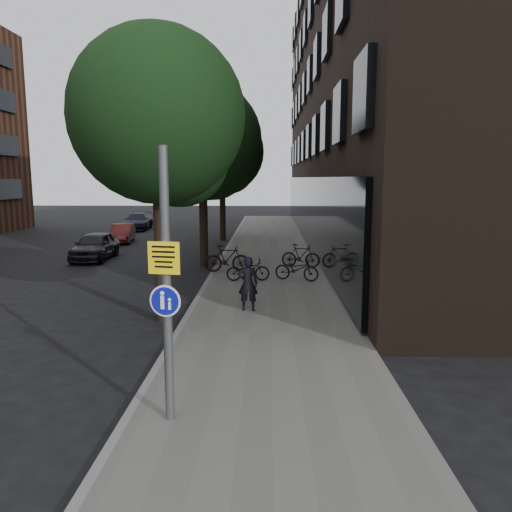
{
  "coord_description": "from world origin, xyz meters",
  "views": [
    {
      "loc": [
        0.17,
        -8.24,
        3.77
      ],
      "look_at": [
        -0.1,
        3.04,
        2.0
      ],
      "focal_mm": 35.0,
      "sensor_mm": 36.0,
      "label": 1
    }
  ],
  "objects_px": {
    "pedestrian": "(248,284)",
    "parked_car_near": "(95,246)",
    "signpost": "(167,286)",
    "parked_bike_facade_near": "(297,269)"
  },
  "relations": [
    {
      "from": "parked_bike_facade_near",
      "to": "parked_car_near",
      "type": "distance_m",
      "value": 10.44
    },
    {
      "from": "pedestrian",
      "to": "signpost",
      "type": "bearing_deg",
      "value": 82.91
    },
    {
      "from": "parked_car_near",
      "to": "pedestrian",
      "type": "bearing_deg",
      "value": -52.41
    },
    {
      "from": "signpost",
      "to": "parked_car_near",
      "type": "distance_m",
      "value": 17.02
    },
    {
      "from": "signpost",
      "to": "pedestrian",
      "type": "relative_size",
      "value": 2.71
    },
    {
      "from": "signpost",
      "to": "parked_bike_facade_near",
      "type": "xyz_separation_m",
      "value": [
        2.52,
        10.48,
        -1.65
      ]
    },
    {
      "from": "pedestrian",
      "to": "parked_car_near",
      "type": "bearing_deg",
      "value": -49.72
    },
    {
      "from": "signpost",
      "to": "parked_car_near",
      "type": "relative_size",
      "value": 1.09
    },
    {
      "from": "parked_car_near",
      "to": "signpost",
      "type": "bearing_deg",
      "value": -68.58
    },
    {
      "from": "pedestrian",
      "to": "parked_car_near",
      "type": "distance_m",
      "value": 11.93
    }
  ]
}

